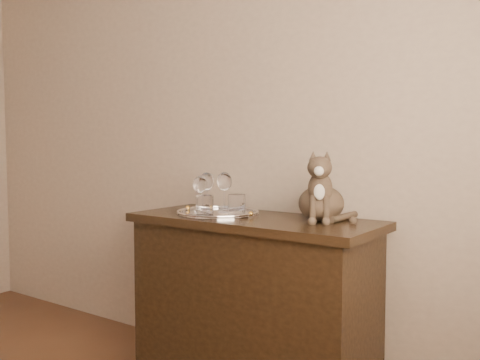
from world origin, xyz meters
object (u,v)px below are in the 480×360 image
object	(u,v)px
tumbler_c	(237,204)
cat	(321,186)
wine_glass_c	(200,194)
tumbler_b	(205,205)
wine_glass_b	(224,192)
wine_glass_a	(207,191)
tray	(218,214)
sideboard	(253,306)

from	to	relation	value
tumbler_c	cat	distance (m)	0.43
wine_glass_c	tumbler_b	bearing A→B (deg)	-39.43
tumbler_b	cat	distance (m)	0.56
wine_glass_b	tumbler_c	distance (m)	0.13
tumbler_c	wine_glass_a	bearing A→B (deg)	172.80
tray	wine_glass_c	world-z (taller)	wine_glass_c
sideboard	wine_glass_c	xyz separation A→B (m)	(-0.29, -0.04, 0.52)
tray	sideboard	bearing A→B (deg)	5.77
wine_glass_b	tumbler_c	xyz separation A→B (m)	(0.11, -0.04, -0.05)
wine_glass_c	tumbler_c	bearing A→B (deg)	11.56
wine_glass_b	wine_glass_c	bearing A→B (deg)	-137.55
tray	cat	distance (m)	0.54
sideboard	tray	size ratio (longest dim) A/B	3.00
wine_glass_a	sideboard	bearing A→B (deg)	-4.79
tray	tumbler_c	world-z (taller)	tumbler_c
tray	tumbler_b	xyz separation A→B (m)	(-0.00, -0.10, 0.05)
tray	wine_glass_b	world-z (taller)	wine_glass_b
wine_glass_c	tumbler_c	xyz separation A→B (m)	(0.20, 0.04, -0.04)
sideboard	tumbler_b	distance (m)	0.53
sideboard	cat	distance (m)	0.67
wine_glass_a	tumbler_c	size ratio (longest dim) A/B	2.04
wine_glass_b	cat	xyz separation A→B (m)	(0.51, 0.04, 0.05)
wine_glass_b	wine_glass_c	distance (m)	0.12
wine_glass_b	wine_glass_c	world-z (taller)	wine_glass_b
wine_glass_b	tumbler_b	xyz separation A→B (m)	(0.00, -0.16, -0.05)
wine_glass_a	tumbler_b	world-z (taller)	wine_glass_a
tray	wine_glass_a	distance (m)	0.15
wine_glass_c	cat	bearing A→B (deg)	11.80
tumbler_c	tray	bearing A→B (deg)	-169.12
sideboard	tumbler_c	size ratio (longest dim) A/B	12.73
sideboard	wine_glass_c	distance (m)	0.60
tumbler_b	tumbler_c	world-z (taller)	same
tray	cat	bearing A→B (deg)	11.72
wine_glass_b	cat	bearing A→B (deg)	4.89
tumbler_c	wine_glass_c	bearing A→B (deg)	-168.44
wine_glass_a	wine_glass_b	size ratio (longest dim) A/B	0.98
tray	wine_glass_b	distance (m)	0.12
wine_glass_c	tumbler_c	size ratio (longest dim) A/B	1.89
tumbler_c	cat	xyz separation A→B (m)	(0.41, 0.09, 0.10)
sideboard	cat	bearing A→B (deg)	15.34
wine_glass_c	tumbler_b	distance (m)	0.13
sideboard	wine_glass_a	bearing A→B (deg)	175.21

